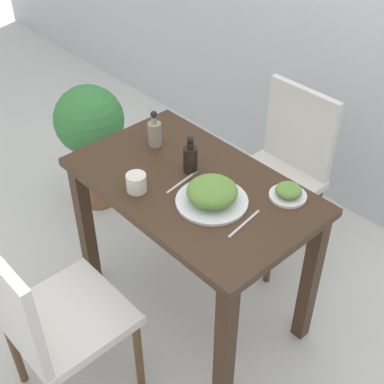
# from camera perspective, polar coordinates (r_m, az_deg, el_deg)

# --- Properties ---
(ground_plane) EXTENTS (16.00, 16.00, 0.00)m
(ground_plane) POSITION_cam_1_polar(r_m,az_deg,el_deg) (2.69, -0.00, -11.91)
(ground_plane) COLOR silver
(dining_table) EXTENTS (1.03, 0.62, 0.76)m
(dining_table) POSITION_cam_1_polar(r_m,az_deg,el_deg) (2.25, -0.00, -1.74)
(dining_table) COLOR #3D2819
(dining_table) RESTS_ON ground_plane
(chair_near) EXTENTS (0.42, 0.42, 0.89)m
(chair_near) POSITION_cam_1_polar(r_m,az_deg,el_deg) (2.07, -15.21, -12.75)
(chair_near) COLOR silver
(chair_near) RESTS_ON ground_plane
(chair_far) EXTENTS (0.42, 0.42, 0.89)m
(chair_far) POSITION_cam_1_polar(r_m,az_deg,el_deg) (2.73, 9.57, 2.79)
(chair_far) COLOR silver
(chair_far) RESTS_ON ground_plane
(food_plate) EXTENTS (0.28, 0.28, 0.10)m
(food_plate) POSITION_cam_1_polar(r_m,az_deg,el_deg) (2.03, 2.15, -0.16)
(food_plate) COLOR white
(food_plate) RESTS_ON dining_table
(side_plate) EXTENTS (0.15, 0.15, 0.06)m
(side_plate) POSITION_cam_1_polar(r_m,az_deg,el_deg) (2.10, 10.24, -0.02)
(side_plate) COLOR white
(side_plate) RESTS_ON dining_table
(drink_cup) EXTENTS (0.08, 0.08, 0.07)m
(drink_cup) POSITION_cam_1_polar(r_m,az_deg,el_deg) (2.11, -5.95, 0.99)
(drink_cup) COLOR silver
(drink_cup) RESTS_ON dining_table
(sauce_bottle) EXTENTS (0.06, 0.06, 0.17)m
(sauce_bottle) POSITION_cam_1_polar(r_m,az_deg,el_deg) (2.19, -0.18, 3.69)
(sauce_bottle) COLOR black
(sauce_bottle) RESTS_ON dining_table
(condiment_bottle) EXTENTS (0.06, 0.06, 0.17)m
(condiment_bottle) POSITION_cam_1_polar(r_m,az_deg,el_deg) (2.35, -4.01, 6.37)
(condiment_bottle) COLOR gray
(condiment_bottle) RESTS_ON dining_table
(fork_utensil) EXTENTS (0.03, 0.19, 0.00)m
(fork_utensil) POSITION_cam_1_polar(r_m,az_deg,el_deg) (2.16, -1.05, 1.09)
(fork_utensil) COLOR silver
(fork_utensil) RESTS_ON dining_table
(spoon_utensil) EXTENTS (0.03, 0.19, 0.00)m
(spoon_utensil) POSITION_cam_1_polar(r_m,az_deg,el_deg) (1.97, 5.60, -3.37)
(spoon_utensil) COLOR silver
(spoon_utensil) RESTS_ON dining_table
(potted_plant_left) EXTENTS (0.39, 0.39, 0.76)m
(potted_plant_left) POSITION_cam_1_polar(r_m,az_deg,el_deg) (3.03, -10.78, 6.43)
(potted_plant_left) COLOR brown
(potted_plant_left) RESTS_ON ground_plane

